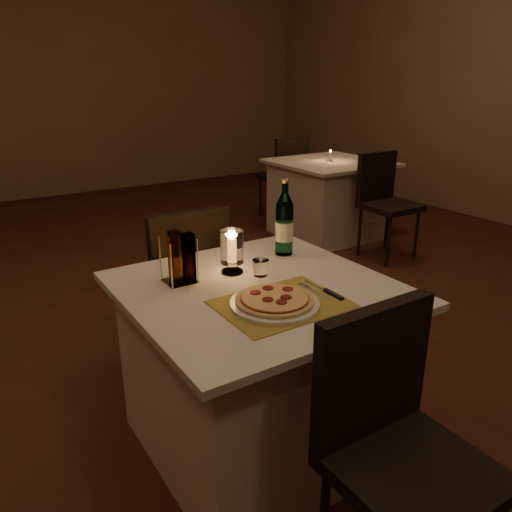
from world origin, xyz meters
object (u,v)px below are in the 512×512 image
main_table (259,368)px  chair_near (393,430)px  chair_far (183,274)px  pizza (275,299)px  hurricane_candle (232,248)px  tumbler (261,268)px  plate (275,304)px  neighbor_table_right (328,198)px  water_bottle (284,225)px

main_table → chair_near: size_ratio=1.11×
chair_far → pizza: chair_far is taller
main_table → hurricane_candle: bearing=94.3°
tumbler → pizza: bearing=-113.5°
tumbler → chair_far: bearing=96.1°
chair_far → plate: (-0.05, -0.89, 0.20)m
tumbler → neighbor_table_right: (2.17, 2.09, -0.40)m
chair_near → tumbler: 0.84m
plate → water_bottle: size_ratio=0.93×
chair_near → hurricane_candle: size_ratio=4.92×
main_table → chair_far: size_ratio=1.11×
chair_near → plate: size_ratio=2.81×
plate → chair_far: bearing=86.8°
main_table → chair_near: 0.74m
chair_far → neighbor_table_right: (2.24, 1.47, -0.18)m
pizza → neighbor_table_right: (2.29, 2.36, -0.39)m
water_bottle → neighbor_table_right: water_bottle is taller
pizza → water_bottle: bearing=50.9°
chair_far → hurricane_candle: bearing=-91.5°
chair_far → hurricane_candle: hurricane_candle is taller
pizza → tumbler: (0.12, 0.27, 0.01)m
pizza → neighbor_table_right: pizza is taller
hurricane_candle → neighbor_table_right: size_ratio=0.18×
chair_far → tumbler: (0.07, -0.62, 0.23)m
chair_far → water_bottle: size_ratio=2.62×
neighbor_table_right → water_bottle: bearing=-135.2°
chair_near → chair_far: bearing=90.0°
main_table → neighbor_table_right: bearing=44.2°
chair_far → pizza: size_ratio=3.21×
chair_far → tumbler: 0.67m
pizza → hurricane_candle: 0.37m
main_table → pizza: 0.43m
plate → hurricane_candle: bearing=84.2°
hurricane_candle → neighbor_table_right: (2.25, 2.00, -0.47)m
pizza → tumbler: 0.29m
hurricane_candle → water_bottle: bearing=13.2°
chair_far → plate: size_ratio=2.81×
chair_far → plate: chair_far is taller
pizza → plate: bearing=-120.1°
chair_near → water_bottle: 1.07m
pizza → tumbler: bearing=66.5°
plate → neighbor_table_right: 3.31m
water_bottle → chair_near: bearing=-107.4°
pizza → main_table: bearing=74.5°
plate → pizza: 0.02m
chair_near → pizza: bearing=95.3°
plate → tumbler: (0.12, 0.27, 0.02)m
chair_far → neighbor_table_right: chair_far is taller
main_table → chair_far: chair_far is taller
plate → water_bottle: 0.58m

